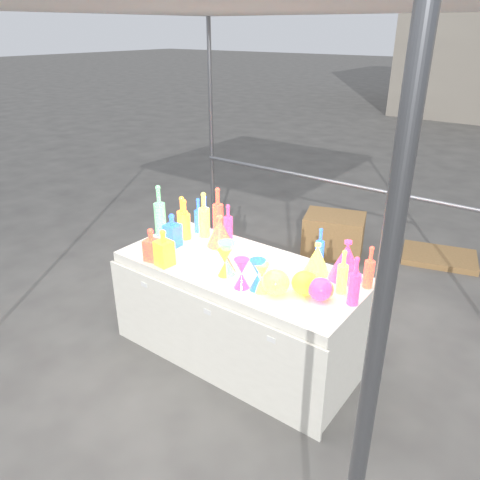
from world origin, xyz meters
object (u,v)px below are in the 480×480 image
Objects in this scene: decanter_0 at (164,248)px; lampshade_0 at (220,231)px; display_table at (239,310)px; cardboard_box_closed at (334,235)px; bottle_0 at (182,217)px; hourglass_0 at (228,257)px; globe_0 at (305,284)px.

lampshade_0 is (0.11, 0.49, -0.01)m from decanter_0.
display_table reaches higher than cardboard_box_closed.
decanter_0 is at bearing -62.16° from bottle_0.
display_table is 8.34× the size of hourglass_0.
bottle_0 is (-0.48, -1.85, 0.69)m from cardboard_box_closed.
globe_0 is (0.56, -0.05, 0.44)m from display_table.
lampshade_0 is at bearing 149.76° from display_table.
bottle_0 is 1.25m from globe_0.
bottle_0 reaches higher than display_table.
lampshade_0 is (-0.13, -1.80, 0.64)m from cardboard_box_closed.
hourglass_0 is at bearing -21.25° from bottle_0.
decanter_0 is at bearing -96.89° from lampshade_0.
decanter_0 is at bearing -114.46° from cardboard_box_closed.
display_table is at bearing -24.70° from lampshade_0.
bottle_0 is at bearing 170.81° from globe_0.
globe_0 is 0.69× the size of lampshade_0.
bottle_0 is 2.02× the size of globe_0.
display_table is at bearing -102.84° from cardboard_box_closed.
lampshade_0 is at bearing 164.47° from globe_0.
bottle_0 is 1.40× the size of lampshade_0.
globe_0 is at bearing -9.98° from lampshade_0.
hourglass_0 is 0.89× the size of lampshade_0.
lampshade_0 is at bearing 135.92° from hourglass_0.
hourglass_0 is (0.18, -2.11, 0.63)m from cardboard_box_closed.
cardboard_box_closed is 2.85× the size of hourglass_0.
decanter_0 reaches higher than display_table.
display_table is 2.92× the size of cardboard_box_closed.
globe_0 is (0.57, 0.06, -0.04)m from hourglass_0.
globe_0 reaches higher than cardboard_box_closed.
bottle_0 is 0.35m from lampshade_0.
hourglass_0 is at bearing -174.38° from globe_0.
display_table is 2.01m from cardboard_box_closed.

